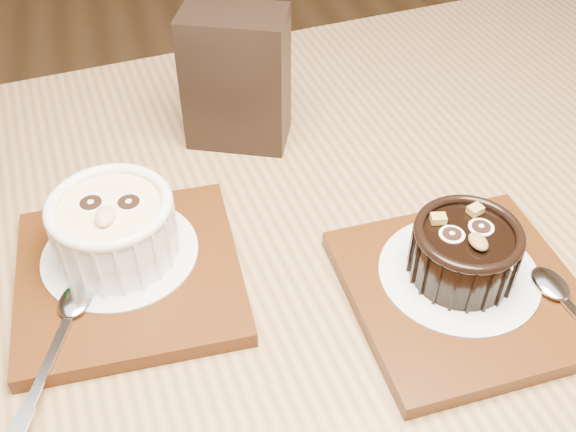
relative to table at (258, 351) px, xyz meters
name	(u,v)px	position (x,y,z in m)	size (l,w,h in m)	color
table	(258,351)	(0.00, 0.00, 0.00)	(1.27, 0.91, 0.75)	brown
tray_left	(130,275)	(-0.10, 0.03, 0.10)	(0.18, 0.18, 0.01)	#4B240C
doily_left	(120,253)	(-0.10, 0.05, 0.11)	(0.13, 0.13, 0.00)	silver
ramekin_white	(114,225)	(-0.10, 0.05, 0.14)	(0.10, 0.10, 0.06)	white
spoon_left	(60,336)	(-0.15, -0.02, 0.11)	(0.03, 0.13, 0.01)	silver
tray_right	(463,292)	(0.16, -0.06, 0.10)	(0.18, 0.18, 0.01)	#4B240C
doily_right	(459,273)	(0.16, -0.04, 0.11)	(0.13, 0.13, 0.00)	silver
ramekin_dark	(465,250)	(0.16, -0.04, 0.13)	(0.09, 0.09, 0.05)	black
condiment_stand	(236,79)	(0.03, 0.21, 0.16)	(0.10, 0.06, 0.14)	black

